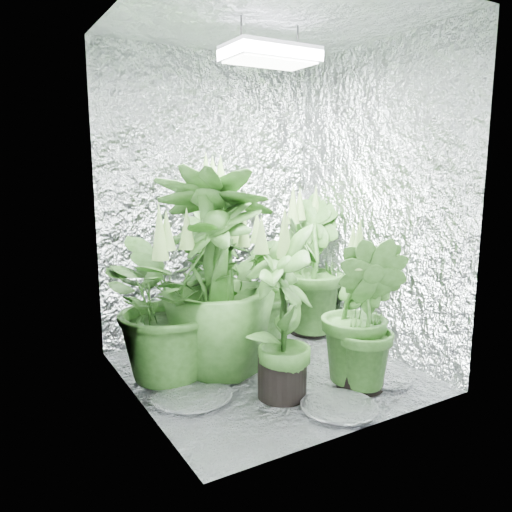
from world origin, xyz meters
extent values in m
plane|color=silver|center=(0.00, 0.00, 0.00)|extent=(1.60, 1.60, 0.00)
cube|color=silver|center=(0.00, 0.80, 1.00)|extent=(1.60, 0.02, 2.00)
cube|color=silver|center=(0.00, -0.80, 1.00)|extent=(1.60, 0.02, 2.00)
cube|color=silver|center=(-0.80, 0.00, 1.00)|extent=(0.02, 1.60, 2.00)
cube|color=silver|center=(0.80, 0.00, 1.00)|extent=(0.02, 1.60, 2.00)
cube|color=silver|center=(0.00, 0.00, 2.00)|extent=(1.60, 1.60, 0.01)
cube|color=gray|center=(0.00, 0.00, 1.83)|extent=(0.50, 0.30, 0.08)
cube|color=white|center=(0.00, 0.00, 1.79)|extent=(0.46, 0.26, 0.01)
cylinder|color=black|center=(-0.18, 0.00, 1.94)|extent=(0.01, 0.01, 0.13)
cylinder|color=black|center=(0.18, 0.00, 1.94)|extent=(0.01, 0.01, 0.13)
cylinder|color=black|center=(-0.55, 0.18, 0.13)|extent=(0.29, 0.29, 0.26)
cylinder|color=#402B15|center=(-0.55, 0.18, 0.25)|extent=(0.27, 0.27, 0.03)
imported|color=#1F4212|center=(-0.55, 0.18, 0.49)|extent=(1.03, 1.03, 0.93)
cone|color=#63933E|center=(-0.55, 0.18, 0.90)|extent=(0.09, 0.09, 0.26)
cylinder|color=black|center=(-0.07, 0.64, 0.14)|extent=(0.31, 0.31, 0.28)
cylinder|color=#402B15|center=(-0.07, 0.64, 0.26)|extent=(0.29, 0.29, 0.03)
imported|color=#1F4212|center=(-0.07, 0.64, 0.50)|extent=(0.70, 0.70, 0.94)
cone|color=#63933E|center=(-0.07, 0.64, 0.91)|extent=(0.10, 0.10, 0.28)
cylinder|color=black|center=(0.64, 0.45, 0.13)|extent=(0.30, 0.30, 0.27)
cylinder|color=#402B15|center=(0.64, 0.45, 0.25)|extent=(0.27, 0.27, 0.03)
imported|color=#1F4212|center=(0.64, 0.45, 0.53)|extent=(0.65, 0.65, 0.99)
cone|color=#63933E|center=(0.64, 0.45, 0.96)|extent=(0.10, 0.10, 0.27)
cylinder|color=black|center=(-0.29, 0.11, 0.14)|extent=(0.32, 0.32, 0.28)
cylinder|color=#402B15|center=(-0.29, 0.11, 0.27)|extent=(0.29, 0.29, 0.03)
imported|color=#1F4212|center=(-0.29, 0.11, 0.64)|extent=(0.95, 0.95, 1.21)
cone|color=#63933E|center=(-0.29, 0.11, 1.18)|extent=(0.10, 0.10, 0.28)
cylinder|color=black|center=(0.02, 0.30, 0.12)|extent=(0.26, 0.26, 0.24)
cylinder|color=#402B15|center=(0.02, 0.30, 0.22)|extent=(0.24, 0.24, 0.03)
imported|color=#1F4212|center=(0.02, 0.30, 0.47)|extent=(0.84, 0.84, 0.89)
cone|color=#63933E|center=(0.02, 0.30, 0.86)|extent=(0.08, 0.08, 0.24)
cylinder|color=black|center=(-0.12, -0.33, 0.12)|extent=(0.26, 0.26, 0.24)
cylinder|color=#402B15|center=(-0.12, -0.33, 0.22)|extent=(0.24, 0.24, 0.03)
imported|color=#1F4212|center=(-0.12, -0.33, 0.48)|extent=(0.57, 0.57, 0.91)
cone|color=#63933E|center=(-0.12, -0.33, 0.88)|extent=(0.08, 0.08, 0.24)
cylinder|color=black|center=(0.32, -0.45, 0.12)|extent=(0.26, 0.26, 0.23)
cylinder|color=#402B15|center=(0.32, -0.45, 0.22)|extent=(0.24, 0.24, 0.03)
imported|color=#1F4212|center=(0.32, -0.45, 0.45)|extent=(0.63, 0.63, 0.85)
cone|color=#63933E|center=(0.32, -0.45, 0.82)|extent=(0.08, 0.08, 0.23)
cylinder|color=black|center=(0.64, 0.48, 0.04)|extent=(0.13, 0.13, 0.08)
cylinder|color=black|center=(0.64, 0.48, 0.19)|extent=(0.11, 0.11, 0.09)
cylinder|color=#4C4C51|center=(0.58, 0.47, 0.19)|extent=(0.05, 0.28, 0.28)
torus|color=#4C4C51|center=(0.58, 0.47, 0.19)|extent=(0.05, 0.29, 0.29)
cube|color=white|center=(0.38, -0.48, 0.30)|extent=(0.06, 0.04, 0.09)
camera|label=1|loc=(-1.52, -2.43, 1.24)|focal=35.00mm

